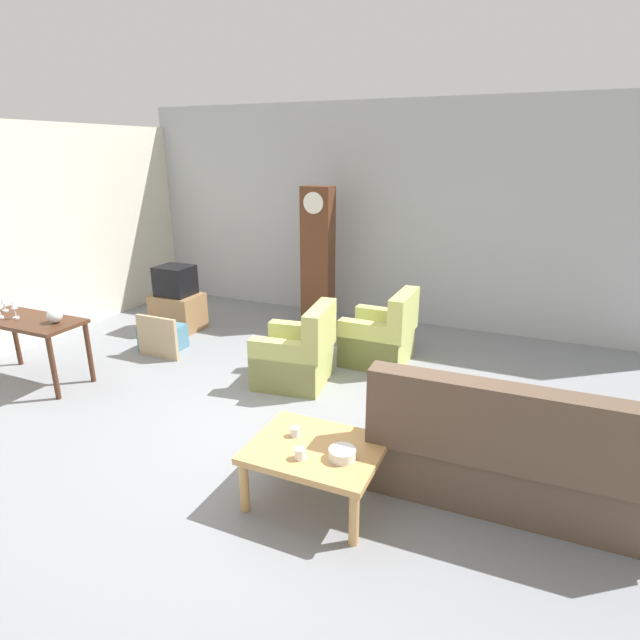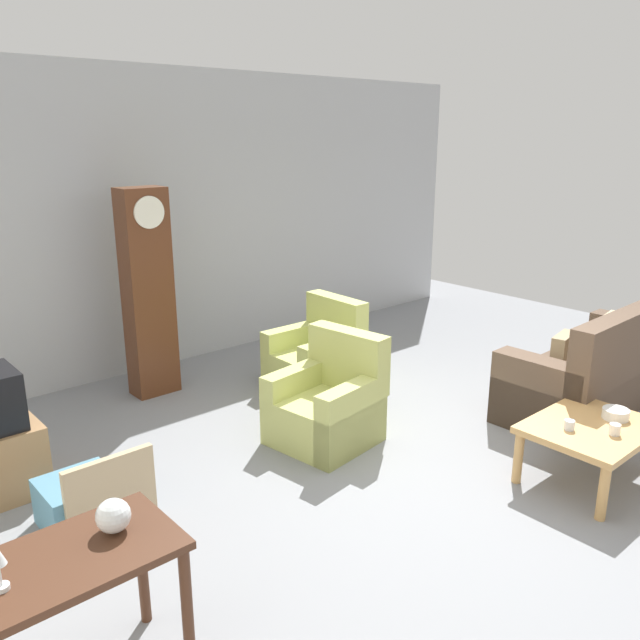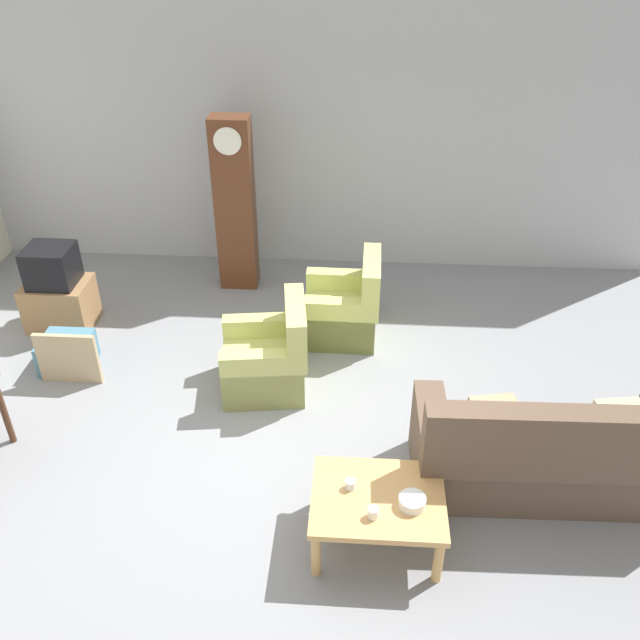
{
  "view_description": "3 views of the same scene",
  "coord_description": "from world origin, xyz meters",
  "px_view_note": "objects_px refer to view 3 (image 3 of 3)",
  "views": [
    {
      "loc": [
        1.99,
        -3.81,
        2.52
      ],
      "look_at": [
        0.07,
        0.58,
        0.91
      ],
      "focal_mm": 28.37,
      "sensor_mm": 36.0,
      "label": 1
    },
    {
      "loc": [
        -3.7,
        -2.8,
        2.53
      ],
      "look_at": [
        -0.38,
        0.98,
        1.06
      ],
      "focal_mm": 36.01,
      "sensor_mm": 36.0,
      "label": 2
    },
    {
      "loc": [
        0.48,
        -4.26,
        4.16
      ],
      "look_at": [
        0.15,
        0.72,
        0.9
      ],
      "focal_mm": 38.11,
      "sensor_mm": 36.0,
      "label": 3
    }
  ],
  "objects_px": {
    "tv_crt": "(51,266)",
    "couch_floral": "(549,454)",
    "framed_picture_leaning": "(68,359)",
    "coffee_table_wood": "(378,503)",
    "armchair_olive_far": "(344,310)",
    "storage_box_blue": "(67,353)",
    "armchair_olive_near": "(268,360)",
    "tv_stand_cabinet": "(61,304)",
    "grandfather_clock": "(235,205)",
    "cup_white_porcelain": "(373,513)",
    "cup_blue_rimmed": "(350,484)",
    "bowl_white_stacked": "(412,502)"
  },
  "relations": [
    {
      "from": "storage_box_blue",
      "to": "framed_picture_leaning",
      "type": "bearing_deg",
      "value": -62.94
    },
    {
      "from": "armchair_olive_far",
      "to": "cup_white_porcelain",
      "type": "bearing_deg",
      "value": -84.17
    },
    {
      "from": "coffee_table_wood",
      "to": "grandfather_clock",
      "type": "relative_size",
      "value": 0.47
    },
    {
      "from": "armchair_olive_far",
      "to": "armchair_olive_near",
      "type": "bearing_deg",
      "value": -126.38
    },
    {
      "from": "couch_floral",
      "to": "tv_stand_cabinet",
      "type": "relative_size",
      "value": 3.12
    },
    {
      "from": "tv_stand_cabinet",
      "to": "cup_blue_rimmed",
      "type": "relative_size",
      "value": 9.11
    },
    {
      "from": "armchair_olive_near",
      "to": "grandfather_clock",
      "type": "relative_size",
      "value": 0.45
    },
    {
      "from": "armchair_olive_far",
      "to": "storage_box_blue",
      "type": "height_order",
      "value": "armchair_olive_far"
    },
    {
      "from": "tv_crt",
      "to": "grandfather_clock",
      "type": "bearing_deg",
      "value": 29.51
    },
    {
      "from": "armchair_olive_near",
      "to": "storage_box_blue",
      "type": "distance_m",
      "value": 2.08
    },
    {
      "from": "armchair_olive_far",
      "to": "framed_picture_leaning",
      "type": "distance_m",
      "value": 2.82
    },
    {
      "from": "armchair_olive_near",
      "to": "tv_stand_cabinet",
      "type": "distance_m",
      "value": 2.58
    },
    {
      "from": "couch_floral",
      "to": "framed_picture_leaning",
      "type": "distance_m",
      "value": 4.46
    },
    {
      "from": "couch_floral",
      "to": "framed_picture_leaning",
      "type": "bearing_deg",
      "value": 165.7
    },
    {
      "from": "coffee_table_wood",
      "to": "cup_blue_rimmed",
      "type": "height_order",
      "value": "cup_blue_rimmed"
    },
    {
      "from": "bowl_white_stacked",
      "to": "cup_blue_rimmed",
      "type": "bearing_deg",
      "value": 162.76
    },
    {
      "from": "grandfather_clock",
      "to": "tv_stand_cabinet",
      "type": "bearing_deg",
      "value": -150.49
    },
    {
      "from": "coffee_table_wood",
      "to": "storage_box_blue",
      "type": "bearing_deg",
      "value": 147.62
    },
    {
      "from": "couch_floral",
      "to": "framed_picture_leaning",
      "type": "relative_size",
      "value": 3.53
    },
    {
      "from": "coffee_table_wood",
      "to": "armchair_olive_near",
      "type": "bearing_deg",
      "value": 120.05
    },
    {
      "from": "storage_box_blue",
      "to": "armchair_olive_near",
      "type": "bearing_deg",
      "value": -5.07
    },
    {
      "from": "armchair_olive_far",
      "to": "coffee_table_wood",
      "type": "distance_m",
      "value": 2.74
    },
    {
      "from": "tv_stand_cabinet",
      "to": "armchair_olive_near",
      "type": "bearing_deg",
      "value": -21.12
    },
    {
      "from": "storage_box_blue",
      "to": "bowl_white_stacked",
      "type": "height_order",
      "value": "bowl_white_stacked"
    },
    {
      "from": "coffee_table_wood",
      "to": "tv_stand_cabinet",
      "type": "relative_size",
      "value": 1.41
    },
    {
      "from": "armchair_olive_far",
      "to": "cup_white_porcelain",
      "type": "distance_m",
      "value": 2.93
    },
    {
      "from": "storage_box_blue",
      "to": "cup_blue_rimmed",
      "type": "distance_m",
      "value": 3.47
    },
    {
      "from": "tv_stand_cabinet",
      "to": "tv_crt",
      "type": "relative_size",
      "value": 1.42
    },
    {
      "from": "grandfather_clock",
      "to": "framed_picture_leaning",
      "type": "relative_size",
      "value": 3.41
    },
    {
      "from": "cup_white_porcelain",
      "to": "framed_picture_leaning",
      "type": "bearing_deg",
      "value": 146.99
    },
    {
      "from": "framed_picture_leaning",
      "to": "coffee_table_wood",
      "type": "bearing_deg",
      "value": -30.07
    },
    {
      "from": "couch_floral",
      "to": "bowl_white_stacked",
      "type": "relative_size",
      "value": 10.94
    },
    {
      "from": "armchair_olive_near",
      "to": "bowl_white_stacked",
      "type": "height_order",
      "value": "armchair_olive_near"
    },
    {
      "from": "armchair_olive_far",
      "to": "cup_blue_rimmed",
      "type": "xyz_separation_m",
      "value": [
        0.13,
        -2.65,
        0.18
      ]
    },
    {
      "from": "tv_crt",
      "to": "couch_floral",
      "type": "bearing_deg",
      "value": -23.58
    },
    {
      "from": "coffee_table_wood",
      "to": "storage_box_blue",
      "type": "relative_size",
      "value": 2.0
    },
    {
      "from": "grandfather_clock",
      "to": "storage_box_blue",
      "type": "relative_size",
      "value": 4.27
    },
    {
      "from": "grandfather_clock",
      "to": "bowl_white_stacked",
      "type": "relative_size",
      "value": 10.55
    },
    {
      "from": "armchair_olive_far",
      "to": "storage_box_blue",
      "type": "xyz_separation_m",
      "value": [
        -2.76,
        -0.76,
        -0.14
      ]
    },
    {
      "from": "armchair_olive_near",
      "to": "grandfather_clock",
      "type": "height_order",
      "value": "grandfather_clock"
    },
    {
      "from": "armchair_olive_near",
      "to": "armchair_olive_far",
      "type": "bearing_deg",
      "value": 53.62
    },
    {
      "from": "tv_crt",
      "to": "cup_blue_rimmed",
      "type": "bearing_deg",
      "value": -39.22
    },
    {
      "from": "armchair_olive_near",
      "to": "grandfather_clock",
      "type": "distance_m",
      "value": 2.16
    },
    {
      "from": "tv_stand_cabinet",
      "to": "storage_box_blue",
      "type": "height_order",
      "value": "tv_stand_cabinet"
    },
    {
      "from": "armchair_olive_near",
      "to": "coffee_table_wood",
      "type": "relative_size",
      "value": 0.96
    },
    {
      "from": "coffee_table_wood",
      "to": "grandfather_clock",
      "type": "distance_m",
      "value": 4.12
    },
    {
      "from": "tv_crt",
      "to": "storage_box_blue",
      "type": "bearing_deg",
      "value": -65.46
    },
    {
      "from": "couch_floral",
      "to": "tv_crt",
      "type": "height_order",
      "value": "couch_floral"
    },
    {
      "from": "couch_floral",
      "to": "cup_white_porcelain",
      "type": "distance_m",
      "value": 1.61
    },
    {
      "from": "grandfather_clock",
      "to": "cup_white_porcelain",
      "type": "height_order",
      "value": "grandfather_clock"
    }
  ]
}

